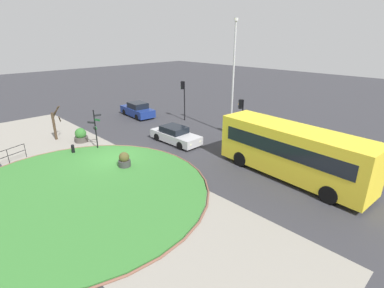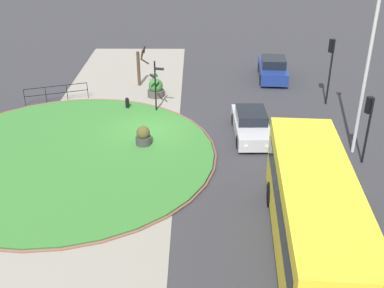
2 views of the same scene
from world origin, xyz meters
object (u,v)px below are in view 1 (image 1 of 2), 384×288
Objects in this scene: signpost_directional at (95,127)px; planter_kerbside at (81,136)px; traffic_light_near at (241,110)px; bus_yellow at (292,151)px; car_near_lane at (137,110)px; traffic_light_far at (183,92)px; planter_near_signpost at (124,161)px; street_tree_bare at (55,123)px; lamppost_tall at (233,76)px; car_far_lane at (175,135)px; bollard_foreground at (73,149)px.

signpost_directional reaches higher than planter_kerbside.
planter_kerbside is (-8.32, -10.44, -1.88)m from traffic_light_near.
bus_yellow is 8.14× the size of planter_kerbside.
traffic_light_far is (4.52, 2.60, 2.21)m from car_near_lane.
car_near_lane is at bearing 113.70° from planter_kerbside.
street_tree_bare reaches higher than planter_near_signpost.
planter_near_signpost is at bearing 65.21° from traffic_light_near.
signpost_directional is at bearing 81.70° from traffic_light_far.
planter_near_signpost is 0.38× the size of street_tree_bare.
lamppost_tall is at bearing 86.84° from planter_near_signpost.
planter_near_signpost is at bearing 102.55° from traffic_light_far.
car_near_lane is 0.99× the size of car_far_lane.
lamppost_tall reaches higher than signpost_directional.
lamppost_tall is 11.43m from planter_near_signpost.
traffic_light_near is at bearing -25.91° from bus_yellow.
traffic_light_far is 12.17m from street_tree_bare.
traffic_light_far is at bearing -145.92° from car_near_lane.
traffic_light_far is 6.70m from lamppost_tall.
bus_yellow is at bearing 38.68° from planter_near_signpost.
car_far_lane is at bearing 115.76° from traffic_light_far.
bus_yellow is 7.86m from traffic_light_near.
bus_yellow is 2.11× the size of car_near_lane.
planter_near_signpost is (4.38, -0.32, -1.25)m from signpost_directional.
planter_kerbside is at bearing 179.03° from planter_near_signpost.
bus_yellow is 3.32× the size of street_tree_bare.
street_tree_bare is at bearing 31.61° from traffic_light_near.
traffic_light_near is 2.77× the size of planter_kerbside.
car_far_lane is (-9.55, -1.06, -1.07)m from bus_yellow.
car_near_lane is 13.05m from planter_near_signpost.
planter_near_signpost is at bearing 42.86° from bus_yellow.
planter_kerbside is (-1.05, -10.51, -2.39)m from traffic_light_far.
street_tree_bare is (-7.58, -6.63, 0.82)m from car_far_lane.
traffic_light_near is at bearing 62.46° from bollard_foreground.
signpost_directional is 0.33× the size of bus_yellow.
lamppost_tall is 8.11× the size of planter_kerbside.
bollard_foreground is 15.39m from bus_yellow.
traffic_light_far reaches higher than signpost_directional.
planter_kerbside is (-2.06, 1.56, 0.15)m from bollard_foreground.
planter_near_signpost is (10.29, -8.03, -0.21)m from car_near_lane.
traffic_light_near reaches higher than street_tree_bare.
traffic_light_far reaches higher than planter_near_signpost.
car_near_lane is (-5.53, 9.47, 0.33)m from bollard_foreground.
signpost_directional is 6.21m from car_far_lane.
bus_yellow is at bearing 26.46° from signpost_directional.
traffic_light_near is (6.26, 12.00, 2.03)m from bollard_foreground.
lamppost_tall is (1.84, 4.89, 4.43)m from car_far_lane.
bollard_foreground is 0.16× the size of car_far_lane.
traffic_light_near is (-6.78, 3.93, 0.70)m from bus_yellow.
bus_yellow is 14.65m from traffic_light_far.
car_far_lane is 5.97m from traffic_light_near.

